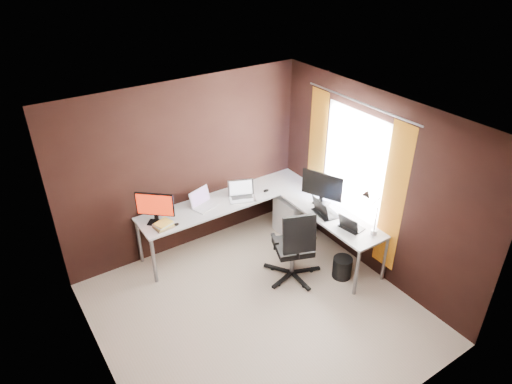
# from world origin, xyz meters

# --- Properties ---
(room) EXTENTS (3.60, 3.60, 2.50)m
(room) POSITION_xyz_m (0.34, 0.07, 1.28)
(room) COLOR #BDAA93
(room) RESTS_ON ground
(desk) EXTENTS (2.65, 2.25, 0.73)m
(desk) POSITION_xyz_m (0.84, 1.04, 0.68)
(desk) COLOR white
(desk) RESTS_ON ground
(drawer_pedestal) EXTENTS (0.42, 0.50, 0.60)m
(drawer_pedestal) POSITION_xyz_m (1.43, 1.15, 0.30)
(drawer_pedestal) COLOR white
(drawer_pedestal) RESTS_ON ground
(monitor_left) EXTENTS (0.40, 0.36, 0.45)m
(monitor_left) POSITION_xyz_m (-0.60, 1.51, 0.98)
(monitor_left) COLOR black
(monitor_left) RESTS_ON desk
(monitor_right) EXTENTS (0.28, 0.56, 0.50)m
(monitor_right) POSITION_xyz_m (1.52, 0.66, 1.01)
(monitor_right) COLOR black
(monitor_right) RESTS_ON desk
(laptop_white) EXTENTS (0.42, 0.36, 0.24)m
(laptop_white) POSITION_xyz_m (0.11, 1.54, 0.78)
(laptop_white) COLOR white
(laptop_white) RESTS_ON desk
(laptop_silver) EXTENTS (0.45, 0.39, 0.25)m
(laptop_silver) POSITION_xyz_m (0.68, 1.43, 0.78)
(laptop_silver) COLOR silver
(laptop_silver) RESTS_ON desk
(laptop_black_big) EXTENTS (0.31, 0.40, 0.24)m
(laptop_black_big) POSITION_xyz_m (1.38, 0.43, 0.78)
(laptop_black_big) COLOR black
(laptop_black_big) RESTS_ON desk
(laptop_black_small) EXTENTS (0.26, 0.33, 0.20)m
(laptop_black_small) POSITION_xyz_m (1.44, -0.02, 0.78)
(laptop_black_small) COLOR black
(laptop_black_small) RESTS_ON desk
(book_stack) EXTENTS (0.27, 0.23, 0.08)m
(book_stack) POSITION_xyz_m (-0.58, 1.35, 0.77)
(book_stack) COLOR #987A51
(book_stack) RESTS_ON desk
(mouse_left) EXTENTS (0.10, 0.09, 0.03)m
(mouse_left) POSITION_xyz_m (-0.43, 1.30, 0.75)
(mouse_left) COLOR black
(mouse_left) RESTS_ON desk
(mouse_corner) EXTENTS (0.09, 0.06, 0.04)m
(mouse_corner) POSITION_xyz_m (1.07, 1.38, 0.75)
(mouse_corner) COLOR black
(mouse_corner) RESTS_ON desk
(desk_lamp) EXTENTS (0.20, 0.23, 0.62)m
(desk_lamp) POSITION_xyz_m (1.54, -0.21, 1.12)
(desk_lamp) COLOR slate
(desk_lamp) RESTS_ON desk
(office_chair) EXTENTS (0.61, 0.65, 1.09)m
(office_chair) POSITION_xyz_m (0.78, 0.30, 0.32)
(office_chair) COLOR black
(office_chair) RESTS_ON ground
(wastebasket) EXTENTS (0.28, 0.28, 0.30)m
(wastebasket) POSITION_xyz_m (1.34, -0.06, 0.15)
(wastebasket) COLOR black
(wastebasket) RESTS_ON ground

